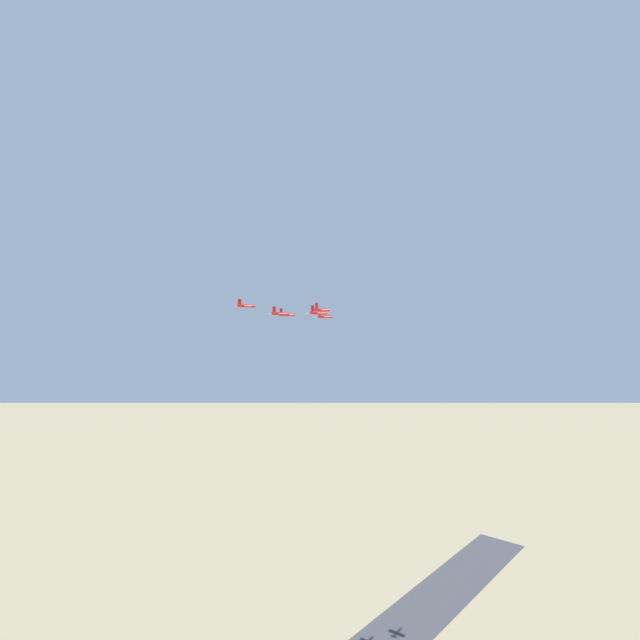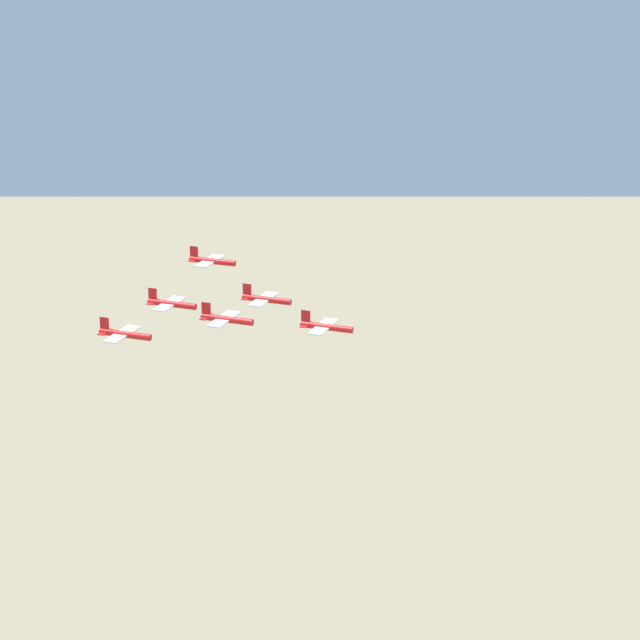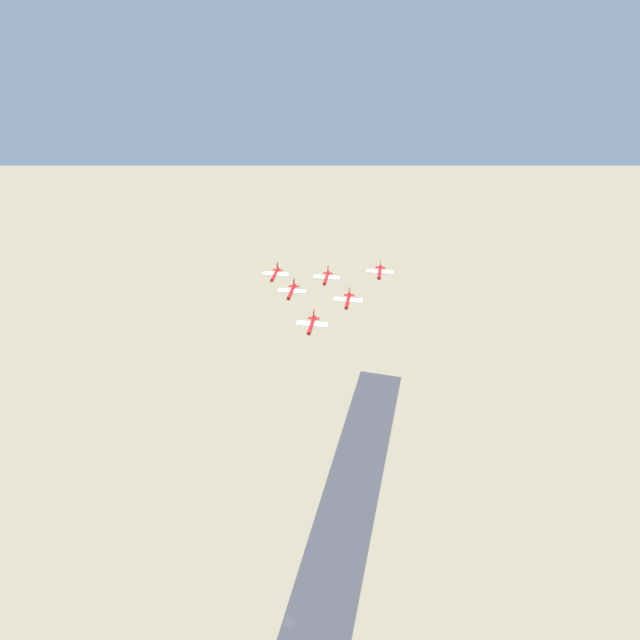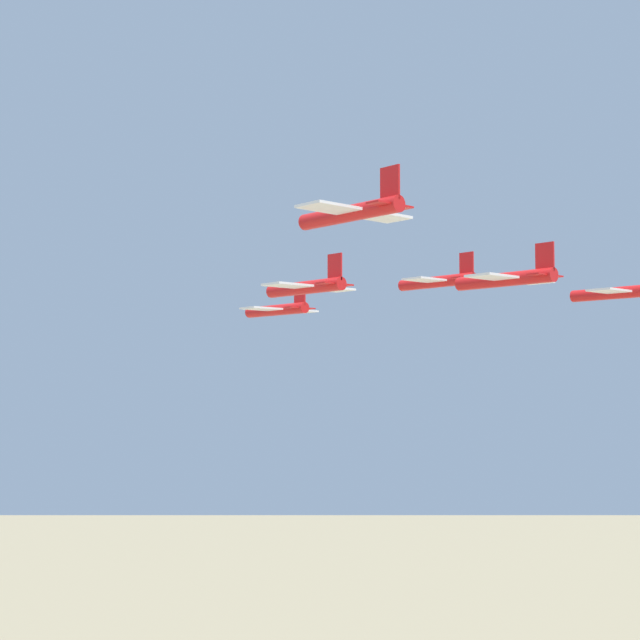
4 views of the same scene
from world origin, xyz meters
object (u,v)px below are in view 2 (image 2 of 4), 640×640
at_px(jet_3, 211,261).
at_px(jet_4, 170,304).
at_px(jet_1, 265,299).
at_px(jet_5, 123,334).
at_px(jet_2, 225,319).
at_px(jet_0, 325,327).

relative_size(jet_3, jet_4, 1.00).
bearing_deg(jet_3, jet_1, 59.53).
xyz_separation_m(jet_4, jet_5, (0.60, 17.36, 0.03)).
xyz_separation_m(jet_3, jet_4, (0.60, 17.36, -3.26)).
height_order(jet_1, jet_4, jet_4).
xyz_separation_m(jet_1, jet_2, (0.60, 17.36, 1.76)).
bearing_deg(jet_4, jet_1, 120.47).
distance_m(jet_3, jet_4, 17.68).
relative_size(jet_2, jet_5, 1.00).
distance_m(jet_4, jet_5, 17.37).
bearing_deg(jet_5, jet_4, -180.00).
bearing_deg(jet_4, jet_5, 0.00).
xyz_separation_m(jet_1, jet_4, (15.06, 8.17, 0.13)).
height_order(jet_0, jet_1, jet_1).
bearing_deg(jet_5, jet_1, 150.46).
bearing_deg(jet_1, jet_2, -0.00).
distance_m(jet_1, jet_4, 17.13).
height_order(jet_1, jet_2, jet_2).
xyz_separation_m(jet_2, jet_5, (15.06, 8.17, -1.61)).
xyz_separation_m(jet_1, jet_5, (15.66, 25.54, 0.15)).
bearing_deg(jet_4, jet_2, 59.53).
distance_m(jet_0, jet_4, 29.55).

